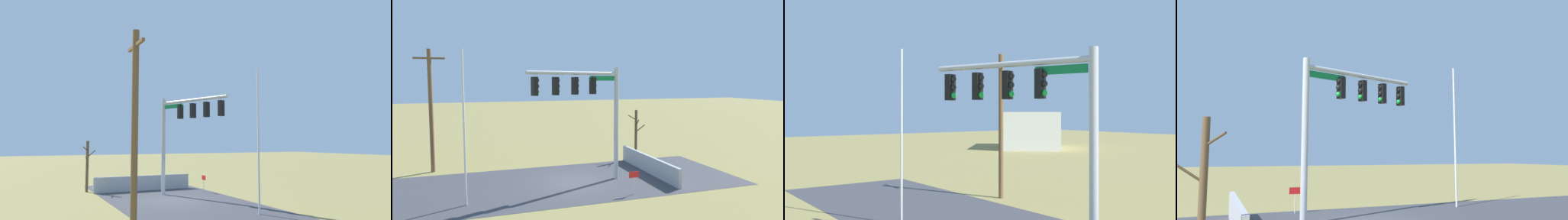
{
  "view_description": "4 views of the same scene",
  "coord_description": "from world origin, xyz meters",
  "views": [
    {
      "loc": [
        -21.52,
        8.98,
        3.71
      ],
      "look_at": [
        -0.85,
        -1.01,
        5.69
      ],
      "focal_mm": 33.43,
      "sensor_mm": 36.0,
      "label": 1
    },
    {
      "loc": [
        -5.59,
        -19.45,
        6.01
      ],
      "look_at": [
        0.28,
        -2.01,
        4.43
      ],
      "focal_mm": 31.94,
      "sensor_mm": 36.0,
      "label": 2
    },
    {
      "loc": [
        11.6,
        -11.11,
        4.79
      ],
      "look_at": [
        -0.67,
        -1.94,
        4.86
      ],
      "focal_mm": 42.0,
      "sensor_mm": 36.0,
      "label": 3
    },
    {
      "loc": [
        6.19,
        15.21,
        2.76
      ],
      "look_at": [
        -0.39,
        -0.45,
        4.74
      ],
      "focal_mm": 35.23,
      "sensor_mm": 36.0,
      "label": 4
    }
  ],
  "objects": [
    {
      "name": "open_sign",
      "position": [
        2.42,
        -3.26,
        0.91
      ],
      "size": [
        0.56,
        0.04,
        1.22
      ],
      "color": "silver",
      "rests_on": "ground_plane"
    },
    {
      "name": "road_surface",
      "position": [
        -4.0,
        0.0,
        0.01
      ],
      "size": [
        28.0,
        8.0,
        0.01
      ],
      "primitive_type": "cube",
      "color": "#3D3D42",
      "rests_on": "ground_plane"
    },
    {
      "name": "retaining_fence",
      "position": [
        5.24,
        0.42,
        0.56
      ],
      "size": [
        0.2,
        7.41,
        1.12
      ],
      "primitive_type": "cube",
      "color": "#A8A8AD",
      "rests_on": "ground_plane"
    },
    {
      "name": "bare_tree",
      "position": [
        6.34,
        4.4,
        1.93
      ],
      "size": [
        1.27,
        1.02,
        3.74
      ],
      "color": "brown",
      "rests_on": "ground_plane"
    },
    {
      "name": "signal_mast",
      "position": [
        0.87,
        -0.81,
        4.85
      ],
      "size": [
        5.86,
        2.1,
        6.75
      ],
      "color": "#B2B5BA",
      "rests_on": "ground_plane"
    },
    {
      "name": "flagpole",
      "position": [
        -5.95,
        -2.17,
        3.74
      ],
      "size": [
        0.1,
        0.1,
        7.48
      ],
      "primitive_type": "cylinder",
      "color": "silver",
      "rests_on": "ground_plane"
    }
  ]
}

